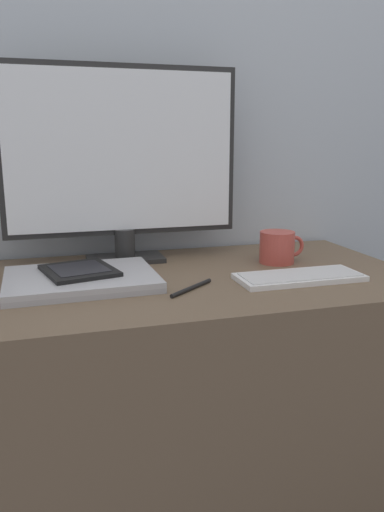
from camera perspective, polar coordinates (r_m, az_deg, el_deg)
The scene contains 8 objects.
wall_back at distance 1.45m, azimuth -5.84°, elevation 20.32°, with size 3.60×0.05×2.40m.
desk at distance 1.30m, azimuth -2.13°, elevation -17.60°, with size 1.15×0.59×0.71m.
monitor at distance 1.29m, azimuth -8.00°, elevation 10.87°, with size 0.60×0.11×0.49m.
keyboard at distance 1.16m, azimuth 12.17°, elevation -2.35°, with size 0.29×0.12×0.01m.
laptop at distance 1.13m, azimuth -12.56°, elevation -2.61°, with size 0.33×0.26×0.02m.
ereader at distance 1.14m, azimuth -12.77°, elevation -1.61°, with size 0.18×0.19×0.01m.
coffee_mug at distance 1.31m, azimuth 9.78°, elevation 1.00°, with size 0.12×0.09×0.08m.
pen at distance 1.06m, azimuth -0.06°, elevation -3.66°, with size 0.12×0.10×0.01m.
Camera 1 is at (-0.27, -0.84, 1.02)m, focal length 35.00 mm.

